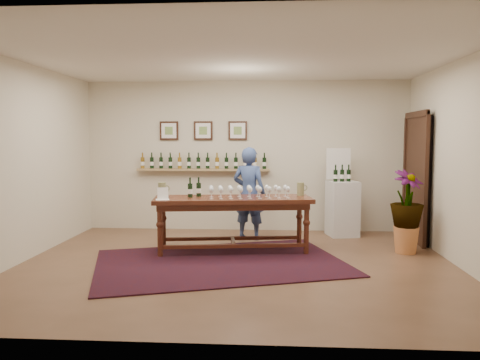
# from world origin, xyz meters

# --- Properties ---
(ground) EXTENTS (6.00, 6.00, 0.00)m
(ground) POSITION_xyz_m (0.00, 0.00, 0.00)
(ground) COLOR brown
(ground) RESTS_ON ground
(room_shell) EXTENTS (6.00, 6.00, 6.00)m
(room_shell) POSITION_xyz_m (2.11, 1.86, 1.12)
(room_shell) COLOR beige
(room_shell) RESTS_ON ground
(rug) EXTENTS (3.88, 3.14, 0.02)m
(rug) POSITION_xyz_m (-0.22, 0.07, 0.01)
(rug) COLOR #490F0D
(rug) RESTS_ON ground
(tasting_table) EXTENTS (2.45, 1.07, 0.84)m
(tasting_table) POSITION_xyz_m (-0.10, 0.74, 0.71)
(tasting_table) COLOR #3F130F
(tasting_table) RESTS_ON ground
(table_glasses) EXTENTS (1.36, 0.50, 0.18)m
(table_glasses) POSITION_xyz_m (0.14, 0.73, 0.93)
(table_glasses) COLOR white
(table_glasses) RESTS_ON tasting_table
(table_bottles) EXTENTS (0.33, 0.22, 0.32)m
(table_bottles) POSITION_xyz_m (-0.69, 0.75, 1.00)
(table_bottles) COLOR black
(table_bottles) RESTS_ON tasting_table
(pitcher_left) EXTENTS (0.15, 0.15, 0.23)m
(pitcher_left) POSITION_xyz_m (-1.18, 0.69, 0.95)
(pitcher_left) COLOR olive
(pitcher_left) RESTS_ON tasting_table
(pitcher_right) EXTENTS (0.15, 0.15, 0.21)m
(pitcher_right) POSITION_xyz_m (0.94, 1.04, 0.94)
(pitcher_right) COLOR olive
(pitcher_right) RESTS_ON tasting_table
(menu_card) EXTENTS (0.22, 0.18, 0.18)m
(menu_card) POSITION_xyz_m (-1.11, 0.42, 0.93)
(menu_card) COLOR white
(menu_card) RESTS_ON tasting_table
(display_pedestal) EXTENTS (0.58, 0.58, 0.98)m
(display_pedestal) POSITION_xyz_m (1.75, 2.06, 0.49)
(display_pedestal) COLOR silver
(display_pedestal) RESTS_ON ground
(pedestal_bottles) EXTENTS (0.30, 0.14, 0.29)m
(pedestal_bottles) POSITION_xyz_m (1.72, 1.98, 1.12)
(pedestal_bottles) COLOR black
(pedestal_bottles) RESTS_ON display_pedestal
(info_sign) EXTENTS (0.44, 0.11, 0.61)m
(info_sign) POSITION_xyz_m (1.68, 2.16, 1.28)
(info_sign) COLOR white
(info_sign) RESTS_ON display_pedestal
(potted_plant) EXTENTS (0.80, 0.80, 1.09)m
(potted_plant) POSITION_xyz_m (2.52, 0.84, 0.64)
(potted_plant) COLOR #C77942
(potted_plant) RESTS_ON ground
(person) EXTENTS (0.67, 0.53, 1.59)m
(person) POSITION_xyz_m (0.10, 1.69, 0.79)
(person) COLOR #354A7E
(person) RESTS_ON ground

